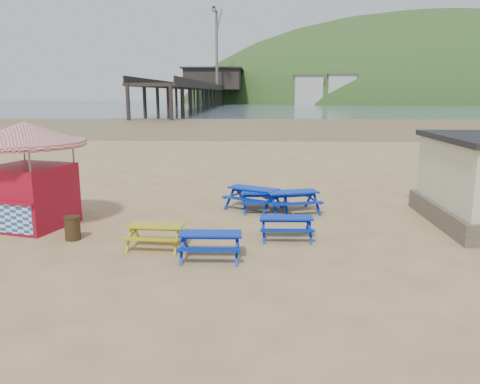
{
  "coord_description": "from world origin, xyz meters",
  "views": [
    {
      "loc": [
        0.56,
        -15.35,
        4.57
      ],
      "look_at": [
        -0.1,
        1.5,
        1.0
      ],
      "focal_mm": 35.0,
      "sensor_mm": 36.0,
      "label": 1
    }
  ],
  "objects_px": {
    "picnic_table_blue_b": "(253,198)",
    "litter_bin": "(73,228)",
    "picnic_table_yellow": "(156,236)",
    "ice_cream_kiosk": "(27,161)",
    "picnic_table_blue_a": "(265,201)"
  },
  "relations": [
    {
      "from": "picnic_table_blue_a",
      "to": "picnic_table_yellow",
      "type": "xyz_separation_m",
      "value": [
        -3.36,
        -4.6,
        -0.04
      ]
    },
    {
      "from": "litter_bin",
      "to": "picnic_table_yellow",
      "type": "bearing_deg",
      "value": -12.45
    },
    {
      "from": "picnic_table_blue_a",
      "to": "litter_bin",
      "type": "distance_m",
      "value": 7.34
    },
    {
      "from": "ice_cream_kiosk",
      "to": "picnic_table_blue_a",
      "type": "bearing_deg",
      "value": 32.45
    },
    {
      "from": "picnic_table_blue_b",
      "to": "litter_bin",
      "type": "relative_size",
      "value": 3.34
    },
    {
      "from": "picnic_table_blue_b",
      "to": "picnic_table_yellow",
      "type": "xyz_separation_m",
      "value": [
        -2.89,
        -4.98,
        -0.07
      ]
    },
    {
      "from": "picnic_table_blue_a",
      "to": "litter_bin",
      "type": "relative_size",
      "value": 2.47
    },
    {
      "from": "picnic_table_blue_a",
      "to": "litter_bin",
      "type": "xyz_separation_m",
      "value": [
        -6.16,
        -3.98,
        -0.0
      ]
    },
    {
      "from": "picnic_table_yellow",
      "to": "litter_bin",
      "type": "distance_m",
      "value": 2.87
    },
    {
      "from": "picnic_table_blue_b",
      "to": "picnic_table_yellow",
      "type": "bearing_deg",
      "value": -91.63
    },
    {
      "from": "ice_cream_kiosk",
      "to": "litter_bin",
      "type": "distance_m",
      "value": 3.15
    },
    {
      "from": "picnic_table_yellow",
      "to": "ice_cream_kiosk",
      "type": "relative_size",
      "value": 0.35
    },
    {
      "from": "picnic_table_blue_b",
      "to": "litter_bin",
      "type": "height_order",
      "value": "picnic_table_blue_b"
    },
    {
      "from": "picnic_table_blue_b",
      "to": "litter_bin",
      "type": "bearing_deg",
      "value": -114.03
    },
    {
      "from": "picnic_table_blue_b",
      "to": "ice_cream_kiosk",
      "type": "xyz_separation_m",
      "value": [
        -7.71,
        -2.88,
        1.87
      ]
    }
  ]
}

